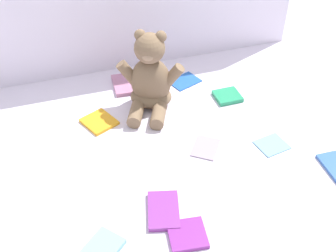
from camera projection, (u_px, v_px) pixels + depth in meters
name	position (u px, v px, depth m)	size (l,w,h in m)	color
ground_plane	(157.00, 131.00, 1.47)	(3.20, 3.20, 0.00)	silver
teddy_bear	(150.00, 80.00, 1.51)	(0.24, 0.25, 0.29)	#7A6047
book_case_0	(185.00, 81.00, 1.69)	(0.08, 0.11, 0.01)	#2158B1
book_case_1	(163.00, 210.00, 1.20)	(0.09, 0.13, 0.01)	#873492
book_case_2	(272.00, 144.00, 1.41)	(0.08, 0.10, 0.01)	#7AB6DD
book_case_3	(187.00, 235.00, 1.14)	(0.10, 0.10, 0.01)	#822A8D
book_case_5	(227.00, 96.00, 1.61)	(0.09, 0.09, 0.02)	#25925F
book_case_6	(206.00, 147.00, 1.40)	(0.08, 0.10, 0.01)	#A28FA4
book_case_7	(126.00, 84.00, 1.67)	(0.10, 0.14, 0.01)	#AE7092
book_case_9	(99.00, 122.00, 1.50)	(0.10, 0.11, 0.01)	orange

